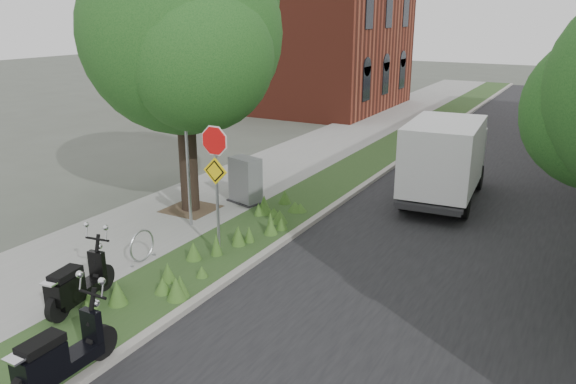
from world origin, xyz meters
The scene contains 14 objects.
ground centered at (0.00, 0.00, 0.00)m, with size 120.00×120.00×0.00m, color #4C5147.
sidewalk_near centered at (-4.25, 10.00, 0.06)m, with size 3.50×60.00×0.12m, color gray.
verge centered at (-1.50, 10.00, 0.06)m, with size 2.00×60.00×0.12m, color #2A4A1F.
kerb_near centered at (-0.50, 10.00, 0.07)m, with size 0.20×60.00×0.13m, color #9E9991.
road centered at (3.00, 10.00, 0.01)m, with size 7.00×60.00×0.01m, color black.
street_tree_main centered at (-4.08, 2.86, 4.80)m, with size 6.21×5.54×7.66m.
bare_post centered at (-3.20, 1.80, 2.12)m, with size 0.08×0.08×4.00m.
bike_hoop centered at (-2.70, -0.60, 0.50)m, with size 0.06×0.78×0.77m.
sign_assembly centered at (-1.40, 0.58, 2.33)m, with size 0.94×0.08×3.22m.
brick_building centered at (-9.50, 22.00, 4.21)m, with size 9.40×10.40×8.30m.
scooter_near centered at (-2.27, -2.91, 0.56)m, with size 0.57×1.88×0.90m.
scooter_far centered at (-0.60, -4.72, 0.58)m, with size 0.40×1.97×0.94m.
box_truck centered at (2.14, 7.46, 1.43)m, with size 2.26×4.98×2.19m.
utility_cabinet centered at (-2.95, 4.13, 0.78)m, with size 1.18×0.94×1.37m.
Camera 1 is at (6.00, -9.35, 5.59)m, focal length 35.00 mm.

